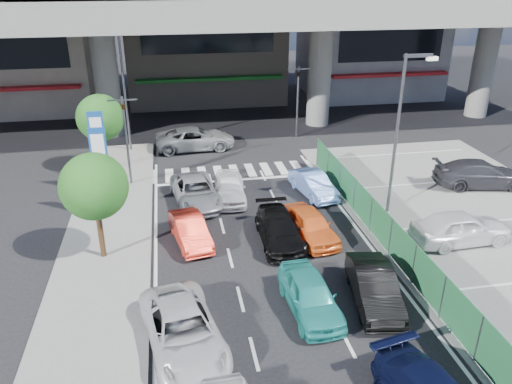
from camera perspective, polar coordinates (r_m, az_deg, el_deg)
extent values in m
plane|color=black|center=(19.73, 2.90, -11.64)|extent=(120.00, 120.00, 0.00)
cube|color=slate|center=(25.68, 26.59, -5.22)|extent=(12.00, 28.00, 0.06)
cube|color=slate|center=(22.89, -16.95, -7.07)|extent=(4.00, 30.00, 0.12)
cylinder|color=slate|center=(38.50, -16.68, 11.99)|extent=(1.80, 1.80, 8.00)
cylinder|color=slate|center=(40.05, 7.27, 13.24)|extent=(1.80, 1.80, 8.00)
cylinder|color=slate|center=(46.16, 24.56, 12.76)|extent=(1.80, 1.80, 8.00)
cube|color=slate|center=(37.80, -4.76, 20.34)|extent=(64.00, 14.00, 2.00)
cube|color=gray|center=(49.32, -25.60, 16.18)|extent=(12.00, 10.00, 13.00)
cube|color=red|center=(45.00, -26.24, 10.63)|extent=(10.80, 1.60, 0.25)
cube|color=gray|center=(48.84, -6.10, 19.41)|extent=(14.00, 10.00, 15.00)
cube|color=#13621C|center=(44.46, -5.28, 12.84)|extent=(12.60, 1.60, 0.25)
cube|color=black|center=(43.79, -5.58, 19.87)|extent=(11.20, 0.10, 6.75)
cube|color=slate|center=(51.78, 12.91, 17.57)|extent=(12.00, 10.00, 12.00)
cube|color=red|center=(47.63, 14.90, 12.92)|extent=(10.80, 1.60, 0.25)
cube|color=black|center=(47.15, 15.37, 17.46)|extent=(9.60, 0.10, 5.40)
cylinder|color=#595B60|center=(29.04, -14.54, 5.53)|extent=(0.14, 0.14, 5.20)
cube|color=#595B60|center=(28.39, -15.05, 10.11)|extent=(1.60, 0.08, 0.08)
imported|color=black|center=(28.47, -14.99, 9.53)|extent=(0.26, 1.24, 0.50)
cylinder|color=#595B60|center=(36.86, 4.75, 10.15)|extent=(0.14, 0.14, 5.20)
cube|color=#595B60|center=(36.35, 4.89, 13.82)|extent=(1.60, 0.08, 0.08)
imported|color=black|center=(36.40, 4.87, 13.36)|extent=(0.26, 1.24, 0.50)
cylinder|color=#595B60|center=(25.24, 15.71, 5.94)|extent=(0.16, 0.16, 8.00)
cube|color=#595B60|center=(24.63, 18.06, 14.60)|extent=(1.40, 0.15, 0.15)
cube|color=silver|center=(24.98, 19.48, 14.19)|extent=(0.50, 0.22, 0.18)
cylinder|color=#595B60|center=(34.47, -14.76, 10.85)|extent=(0.16, 0.16, 8.00)
cube|color=#595B60|center=(33.78, -14.43, 17.37)|extent=(1.40, 0.15, 0.15)
cube|color=silver|center=(33.76, -13.16, 17.22)|extent=(0.50, 0.22, 0.18)
cylinder|color=#595B60|center=(25.97, -16.86, -0.58)|extent=(0.10, 0.10, 2.20)
cube|color=navy|center=(25.20, -17.43, 3.76)|extent=(0.80, 0.12, 3.00)
cube|color=white|center=(25.13, -17.45, 3.70)|extent=(0.60, 0.02, 2.40)
cylinder|color=#595B60|center=(28.76, -17.11, 1.84)|extent=(0.10, 0.10, 2.20)
cube|color=navy|center=(28.07, -17.63, 5.80)|extent=(0.80, 0.12, 3.00)
cube|color=white|center=(28.00, -17.65, 5.76)|extent=(0.60, 0.02, 2.40)
cylinder|color=#382314|center=(22.34, -17.30, -4.57)|extent=(0.24, 0.24, 2.40)
sphere|color=#194D16|center=(21.40, -18.03, 0.61)|extent=(2.80, 2.80, 2.80)
cylinder|color=#382314|center=(32.01, -16.90, 4.34)|extent=(0.24, 0.24, 2.40)
sphere|color=#194D16|center=(31.37, -17.39, 8.11)|extent=(2.80, 2.80, 2.80)
imported|color=silver|center=(17.16, -8.34, -15.38)|extent=(3.14, 5.30, 1.38)
imported|color=teal|center=(18.63, 6.22, -11.60)|extent=(1.84, 4.13, 1.38)
imported|color=black|center=(19.42, 13.36, -10.53)|extent=(2.11, 4.37, 1.38)
imported|color=red|center=(23.00, -7.55, -4.36)|extent=(1.99, 3.92, 1.23)
imported|color=black|center=(22.84, 2.67, -4.31)|extent=(1.90, 4.47, 1.29)
imported|color=orange|center=(23.27, 6.25, -3.77)|extent=(2.19, 4.15, 1.34)
imported|color=#9C9EA3|center=(26.72, -6.92, 0.03)|extent=(2.75, 5.00, 1.33)
imported|color=white|center=(27.02, -3.02, 0.53)|extent=(1.92, 4.16, 1.38)
imported|color=#597CC5|center=(27.70, 6.56, 0.89)|extent=(2.06, 4.03, 1.27)
imported|color=#929598|center=(34.89, -6.96, 6.08)|extent=(5.54, 2.72, 1.51)
imported|color=silver|center=(24.41, 22.36, -3.77)|extent=(4.60, 2.00, 1.54)
imported|color=#2F2F34|center=(31.20, 24.27, 1.91)|extent=(5.47, 2.96, 1.51)
cone|color=#FF380E|center=(25.07, 12.97, -2.74)|extent=(0.46, 0.46, 0.74)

